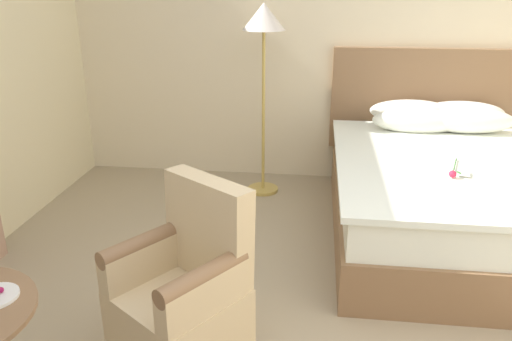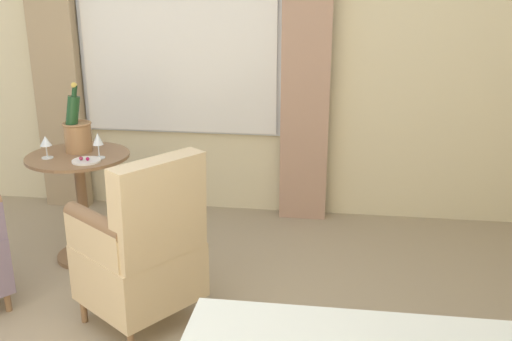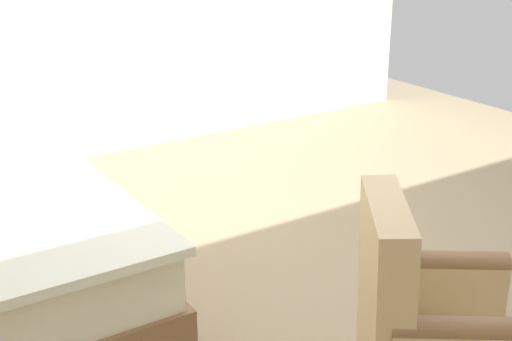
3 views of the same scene
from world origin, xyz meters
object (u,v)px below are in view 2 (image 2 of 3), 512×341
(wine_glass_near_bucket, at_px, (46,142))
(wine_glass_near_edge, at_px, (98,141))
(side_table_round, at_px, (82,196))
(snack_plate, at_px, (86,161))
(champagne_bucket, at_px, (77,131))
(armchair_by_window, at_px, (143,250))

(wine_glass_near_bucket, xyz_separation_m, wine_glass_near_edge, (-0.04, 0.32, 0.01))
(side_table_round, xyz_separation_m, snack_plate, (0.14, 0.12, 0.29))
(champagne_bucket, xyz_separation_m, wine_glass_near_edge, (0.13, 0.20, -0.02))
(champagne_bucket, distance_m, snack_plate, 0.29)
(wine_glass_near_edge, height_order, armchair_by_window, armchair_by_window)
(wine_glass_near_bucket, xyz_separation_m, snack_plate, (0.04, 0.27, -0.09))
(side_table_round, relative_size, wine_glass_near_edge, 4.43)
(wine_glass_near_edge, relative_size, armchair_by_window, 0.17)
(wine_glass_near_edge, bearing_deg, wine_glass_near_bucket, -82.75)
(champagne_bucket, height_order, wine_glass_near_edge, champagne_bucket)
(side_table_round, relative_size, champagne_bucket, 1.60)
(wine_glass_near_bucket, bearing_deg, snack_plate, 81.67)
(champagne_bucket, bearing_deg, wine_glass_near_edge, 56.38)
(side_table_round, xyz_separation_m, wine_glass_near_edge, (0.05, 0.17, 0.40))
(wine_glass_near_bucket, distance_m, snack_plate, 0.29)
(wine_glass_near_bucket, distance_m, wine_glass_near_edge, 0.33)
(side_table_round, distance_m, armchair_by_window, 0.96)
(wine_glass_near_edge, bearing_deg, snack_plate, -32.28)
(wine_glass_near_bucket, height_order, wine_glass_near_edge, wine_glass_near_edge)
(champagne_bucket, bearing_deg, snack_plate, 34.35)
(champagne_bucket, distance_m, wine_glass_near_bucket, 0.22)
(side_table_round, distance_m, champagne_bucket, 0.42)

